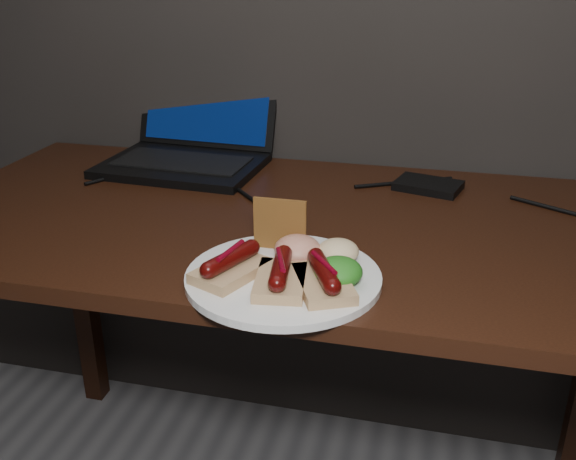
# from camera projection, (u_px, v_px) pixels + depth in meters

# --- Properties ---
(desk) EXTENTS (1.40, 0.70, 0.75)m
(desk) POSITION_uv_depth(u_px,v_px,m) (287.00, 259.00, 1.22)
(desk) COLOR black
(desk) RESTS_ON ground
(laptop) EXTENTS (0.36, 0.36, 0.25)m
(laptop) POSITION_uv_depth(u_px,v_px,m) (192.00, 139.00, 1.48)
(laptop) COLOR black
(laptop) RESTS_ON desk
(hard_drive) EXTENTS (0.15, 0.12, 0.02)m
(hard_drive) POSITION_uv_depth(u_px,v_px,m) (428.00, 185.00, 1.32)
(hard_drive) COLOR black
(hard_drive) RESTS_ON desk
(desk_cables) EXTENTS (0.99, 0.27, 0.01)m
(desk_cables) POSITION_uv_depth(u_px,v_px,m) (311.00, 187.00, 1.33)
(desk_cables) COLOR black
(desk_cables) RESTS_ON desk
(plate) EXTENTS (0.34, 0.34, 0.01)m
(plate) POSITION_uv_depth(u_px,v_px,m) (283.00, 277.00, 0.95)
(plate) COLOR white
(plate) RESTS_ON desk
(bread_sausage_left) EXTENTS (0.11, 0.13, 0.04)m
(bread_sausage_left) POSITION_uv_depth(u_px,v_px,m) (231.00, 265.00, 0.94)
(bread_sausage_left) COLOR tan
(bread_sausage_left) RESTS_ON plate
(bread_sausage_center) EXTENTS (0.09, 0.12, 0.04)m
(bread_sausage_center) POSITION_uv_depth(u_px,v_px,m) (281.00, 275.00, 0.91)
(bread_sausage_center) COLOR tan
(bread_sausage_center) RESTS_ON plate
(bread_sausage_right) EXTENTS (0.11, 0.13, 0.04)m
(bread_sausage_right) POSITION_uv_depth(u_px,v_px,m) (324.00, 278.00, 0.90)
(bread_sausage_right) COLOR tan
(bread_sausage_right) RESTS_ON plate
(crispbread) EXTENTS (0.09, 0.01, 0.08)m
(crispbread) POSITION_uv_depth(u_px,v_px,m) (280.00, 224.00, 1.01)
(crispbread) COLOR olive
(crispbread) RESTS_ON plate
(salad_greens) EXTENTS (0.07, 0.07, 0.04)m
(salad_greens) POSITION_uv_depth(u_px,v_px,m) (338.00, 271.00, 0.92)
(salad_greens) COLOR #1C5D12
(salad_greens) RESTS_ON plate
(salsa_mound) EXTENTS (0.07, 0.07, 0.04)m
(salsa_mound) POSITION_uv_depth(u_px,v_px,m) (298.00, 249.00, 0.98)
(salsa_mound) COLOR #A31016
(salsa_mound) RESTS_ON plate
(coleslaw_mound) EXTENTS (0.06, 0.06, 0.04)m
(coleslaw_mound) POSITION_uv_depth(u_px,v_px,m) (338.00, 251.00, 0.98)
(coleslaw_mound) COLOR #EBE8CB
(coleslaw_mound) RESTS_ON plate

